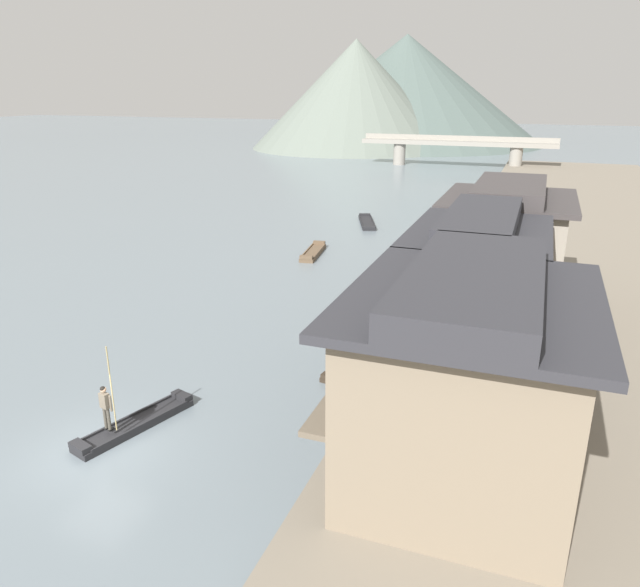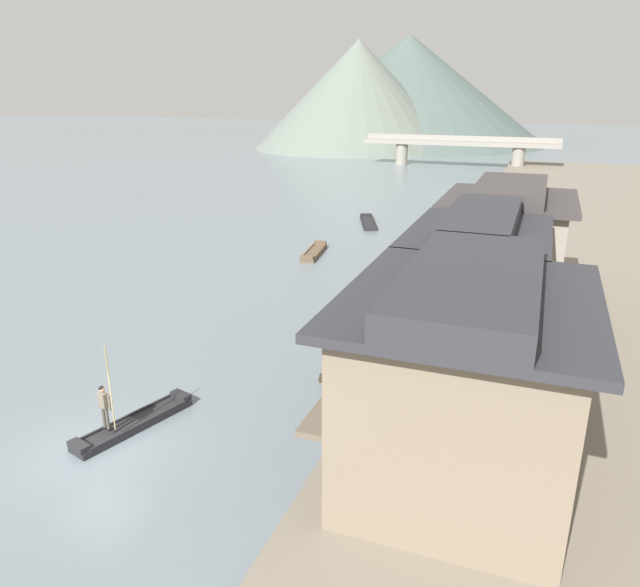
{
  "view_description": "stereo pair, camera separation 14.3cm",
  "coord_description": "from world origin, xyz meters",
  "views": [
    {
      "loc": [
        12.4,
        -12.79,
        11.06
      ],
      "look_at": [
        2.59,
        13.5,
        1.32
      ],
      "focal_mm": 33.23,
      "sensor_mm": 36.0,
      "label": 1
    },
    {
      "loc": [
        12.54,
        -12.74,
        11.06
      ],
      "look_at": [
        2.59,
        13.5,
        1.32
      ],
      "focal_mm": 33.23,
      "sensor_mm": 36.0,
      "label": 2
    }
  ],
  "objects": [
    {
      "name": "boat_crossing_west",
      "position": [
        4.83,
        45.34,
        0.2
      ],
      "size": [
        1.73,
        4.62,
        0.6
      ],
      "color": "brown",
      "rests_on": "ground"
    },
    {
      "name": "stone_bridge",
      "position": [
        0.0,
        78.02,
        2.95
      ],
      "size": [
        28.3,
        2.4,
        4.47
      ],
      "color": "gray",
      "rests_on": "ground"
    },
    {
      "name": "boat_midriver_drifting",
      "position": [
        4.95,
        40.28,
        0.22
      ],
      "size": [
        1.48,
        3.62,
        0.61
      ],
      "color": "brown",
      "rests_on": "ground"
    },
    {
      "name": "house_waterfront_second",
      "position": [
        10.41,
        9.96,
        3.55
      ],
      "size": [
        5.45,
        7.51,
        6.14
      ],
      "color": "gray",
      "rests_on": "riverbank_right"
    },
    {
      "name": "boatman_person",
      "position": [
        -0.04,
        0.66,
        1.43
      ],
      "size": [
        0.57,
        0.31,
        3.04
      ],
      "color": "black",
      "rests_on": "boat_foreground_poled"
    },
    {
      "name": "boat_foreground_poled",
      "position": [
        0.23,
        1.63,
        0.14
      ],
      "size": [
        2.13,
        4.52,
        0.42
      ],
      "color": "#232326",
      "rests_on": "ground"
    },
    {
      "name": "boat_moored_far",
      "position": [
        4.93,
        23.03,
        0.22
      ],
      "size": [
        1.59,
        4.57,
        0.65
      ],
      "color": "#33281E",
      "rests_on": "ground"
    },
    {
      "name": "ground_plane",
      "position": [
        0.0,
        0.0,
        0.0
      ],
      "size": [
        400.0,
        400.0,
        0.0
      ],
      "primitive_type": "plane",
      "color": "slate"
    },
    {
      "name": "boat_midriver_upstream",
      "position": [
        -1.36,
        35.71,
        0.12
      ],
      "size": [
        2.99,
        5.59,
        0.36
      ],
      "color": "#232326",
      "rests_on": "ground"
    },
    {
      "name": "boat_upstream_distant",
      "position": [
        -2.11,
        24.7,
        0.16
      ],
      "size": [
        1.58,
        4.51,
        0.48
      ],
      "color": "brown",
      "rests_on": "ground"
    },
    {
      "name": "riverbank_right",
      "position": [
        16.18,
        30.0,
        0.28
      ],
      "size": [
        18.0,
        110.0,
        0.55
      ],
      "primitive_type": "cube",
      "color": "slate",
      "rests_on": "ground"
    },
    {
      "name": "house_waterfront_nearest",
      "position": [
        11.06,
        2.25,
        3.55
      ],
      "size": [
        6.74,
        8.13,
        6.14
      ],
      "color": "#7F705B",
      "rests_on": "riverbank_right"
    },
    {
      "name": "house_waterfront_tall",
      "position": [
        10.98,
        17.84,
        3.55
      ],
      "size": [
        6.58,
        7.52,
        6.14
      ],
      "color": "gray",
      "rests_on": "riverbank_right"
    },
    {
      "name": "boat_moored_third",
      "position": [
        5.84,
        8.76,
        0.28
      ],
      "size": [
        1.66,
        3.97,
        0.75
      ],
      "color": "#33281E",
      "rests_on": "ground"
    },
    {
      "name": "boat_moored_nearest",
      "position": [
        5.2,
        33.14,
        0.12
      ],
      "size": [
        1.47,
        3.91,
        0.35
      ],
      "color": "#232326",
      "rests_on": "ground"
    },
    {
      "name": "hill_far_east",
      "position": [
        -16.68,
        116.4,
        10.81
      ],
      "size": [
        57.36,
        57.36,
        21.63
      ],
      "primitive_type": "cone",
      "color": "#4C5B56",
      "rests_on": "ground"
    },
    {
      "name": "hill_far_west",
      "position": [
        -17.62,
        130.88,
        6.18
      ],
      "size": [
        49.82,
        49.82,
        12.35
      ],
      "primitive_type": "cone",
      "color": "#5B6B5B",
      "rests_on": "ground"
    },
    {
      "name": "boat_moored_second",
      "position": [
        5.18,
        14.59,
        0.23
      ],
      "size": [
        1.1,
        5.8,
        0.71
      ],
      "color": "#232326",
      "rests_on": "ground"
    },
    {
      "name": "hill_far_centre",
      "position": [
        -23.08,
        101.86,
        9.94
      ],
      "size": [
        40.1,
        40.1,
        19.89
      ],
      "primitive_type": "cone",
      "color": "slate",
      "rests_on": "ground"
    }
  ]
}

